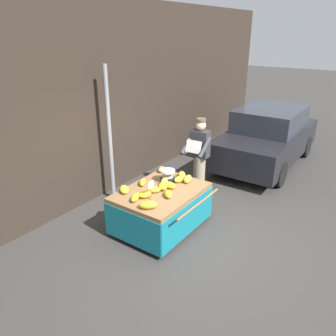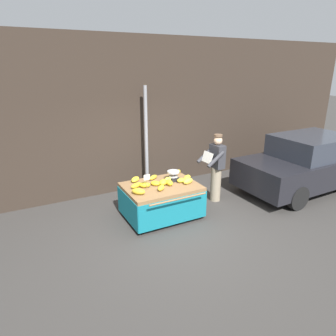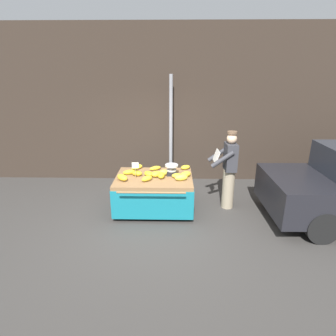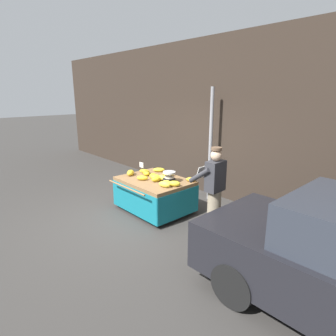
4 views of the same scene
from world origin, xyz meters
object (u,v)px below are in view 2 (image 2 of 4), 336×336
Objects in this scene: banana_bunch_7 at (182,180)px; banana_bunch_10 at (177,172)px; banana_bunch_0 at (136,185)px; banana_bunch_13 at (145,185)px; banana_bunch_1 at (153,177)px; banana_bunch_5 at (187,178)px; banana_bunch_11 at (163,182)px; parked_car at (307,163)px; banana_bunch_8 at (169,183)px; banana_cart at (161,194)px; banana_bunch_6 at (155,183)px; banana_bunch_4 at (138,191)px; vendor_person at (216,168)px; banana_bunch_3 at (135,179)px; banana_bunch_2 at (161,188)px; banana_bunch_12 at (188,181)px; price_sign at (147,179)px; street_pole at (146,141)px; banana_bunch_9 at (168,180)px.

banana_bunch_10 is (0.20, 0.55, 0.00)m from banana_bunch_7.
banana_bunch_13 is at bearing -24.26° from banana_bunch_0.
banana_bunch_5 reaches higher than banana_bunch_1.
banana_bunch_10 is (0.68, 0.07, 0.00)m from banana_bunch_1.
parked_car is at bearing -5.20° from banana_bunch_11.
banana_bunch_0 is 0.73m from banana_bunch_8.
banana_cart is at bearing -13.93° from banana_bunch_0.
banana_bunch_4 is at bearing -152.62° from banana_bunch_6.
banana_cart is 1.63m from vendor_person.
banana_bunch_5 is (1.09, -0.49, 0.01)m from banana_bunch_3.
banana_bunch_12 is at bearing 3.85° from banana_bunch_2.
banana_bunch_2 is at bearing -116.79° from banana_cart.
banana_bunch_8 reaches higher than banana_bunch_0.
banana_bunch_2 is 1.09m from banana_bunch_10.
banana_bunch_5 is 1.04m from banana_bunch_13.
price_sign is 1.55× the size of banana_bunch_6.
banana_bunch_10 is (1.32, 0.71, -0.01)m from banana_bunch_4.
banana_bunch_7 reaches higher than banana_bunch_1.
banana_bunch_3 is 1.29× the size of banana_bunch_11.
banana_bunch_5 is at bearing 16.17° from banana_bunch_7.
street_pole is 1.58m from banana_bunch_9.
banana_bunch_11 reaches higher than banana_bunch_3.
banana_bunch_4 is 1.20m from banana_bunch_12.
banana_bunch_10 is (1.10, 0.00, -0.00)m from banana_bunch_3.
banana_cart is at bearing -102.36° from street_pole.
banana_bunch_7 is (1.12, 0.16, -0.01)m from banana_bunch_4.
banana_bunch_9 is (0.20, 0.07, 0.27)m from banana_cart.
banana_bunch_8 is (0.16, -0.49, 0.01)m from banana_bunch_1.
banana_bunch_11 reaches higher than banana_bunch_1.
street_pole is at bearing 153.83° from parked_car.
banana_bunch_2 is at bearing -51.49° from banana_bunch_13.
banana_bunch_3 is 2.04m from vendor_person.
price_sign is 1.51× the size of banana_bunch_11.
banana_bunch_2 is (0.25, -0.17, -0.19)m from price_sign.
banana_bunch_10 is at bearing 28.79° from banana_bunch_6.
banana_bunch_4 is 1.24× the size of banana_bunch_8.
parked_car is (4.63, -0.45, -0.07)m from banana_bunch_13.
banana_bunch_0 is 1.25× the size of banana_bunch_10.
banana_cart is 0.61m from banana_bunch_0.
banana_bunch_12 reaches higher than banana_bunch_5.
street_pole is 1.79m from banana_cart.
banana_bunch_6 is (0.42, -0.09, -0.00)m from banana_bunch_0.
banana_bunch_4 is at bearing -162.82° from banana_bunch_11.
banana_bunch_4 is at bearing -160.99° from banana_cart.
banana_bunch_0 is 1.20× the size of banana_bunch_8.
banana_bunch_1 is 1.17× the size of banana_bunch_8.
banana_bunch_11 reaches higher than banana_bunch_7.
banana_bunch_12 reaches higher than banana_cart.
banana_bunch_8 is 0.14× the size of vendor_person.
banana_bunch_8 reaches higher than banana_cart.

